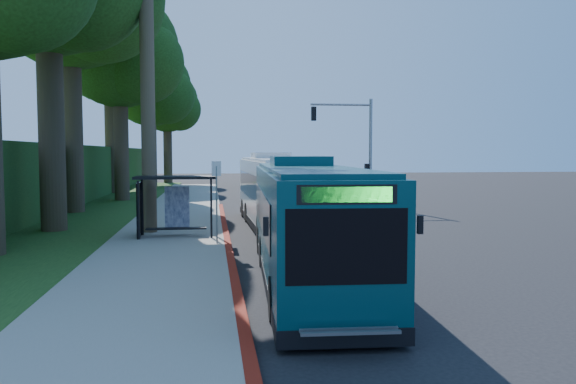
{
  "coord_description": "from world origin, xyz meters",
  "views": [
    {
      "loc": [
        -5.6,
        -25.83,
        3.48
      ],
      "look_at": [
        -1.91,
        1.0,
        1.59
      ],
      "focal_mm": 35.0,
      "sensor_mm": 36.0,
      "label": 1
    }
  ],
  "objects": [
    {
      "name": "tree_5",
      "position": [
        -10.41,
        39.99,
        8.96
      ],
      "size": [
        7.35,
        7.0,
        12.86
      ],
      "color": "#382B1E",
      "rests_on": "ground"
    },
    {
      "name": "traffic_signal_pole",
      "position": [
        3.78,
        10.0,
        4.42
      ],
      "size": [
        4.1,
        0.3,
        7.0
      ],
      "color": "gray",
      "rests_on": "ground"
    },
    {
      "name": "tree_2",
      "position": [
        -11.89,
        15.98,
        10.48
      ],
      "size": [
        8.82,
        8.4,
        15.12
      ],
      "color": "#382B1E",
      "rests_on": "ground"
    },
    {
      "name": "stop_sign_pole",
      "position": [
        -5.4,
        -5.0,
        2.08
      ],
      "size": [
        0.35,
        0.06,
        3.17
      ],
      "color": "gray",
      "rests_on": "ground"
    },
    {
      "name": "ground",
      "position": [
        0.0,
        0.0,
        0.0
      ],
      "size": [
        140.0,
        140.0,
        0.0
      ],
      "primitive_type": "plane",
      "color": "black",
      "rests_on": "ground"
    },
    {
      "name": "pickup",
      "position": [
        1.65,
        4.2,
        0.69
      ],
      "size": [
        2.31,
        4.99,
        1.38
      ],
      "primitive_type": "imported",
      "rotation": [
        0.0,
        0.0,
        0.0
      ],
      "color": "white",
      "rests_on": "ground"
    },
    {
      "name": "red_curb",
      "position": [
        -5.0,
        -4.0,
        0.07
      ],
      "size": [
        0.25,
        30.0,
        0.13
      ],
      "primitive_type": "cube",
      "color": "maroon",
      "rests_on": "ground"
    },
    {
      "name": "bus_shelter",
      "position": [
        -7.26,
        -2.86,
        1.81
      ],
      "size": [
        3.2,
        1.51,
        2.55
      ],
      "color": "black",
      "rests_on": "ground"
    },
    {
      "name": "tree_3",
      "position": [
        -13.88,
        23.98,
        11.98
      ],
      "size": [
        10.08,
        9.6,
        17.28
      ],
      "color": "#382B1E",
      "rests_on": "ground"
    },
    {
      "name": "white_bus",
      "position": [
        -2.6,
        0.34,
        1.71
      ],
      "size": [
        2.77,
        11.8,
        3.5
      ],
      "rotation": [
        0.0,
        0.0,
        0.02
      ],
      "color": "silver",
      "rests_on": "ground"
    },
    {
      "name": "grass_verge",
      "position": [
        -13.0,
        5.0,
        0.03
      ],
      "size": [
        8.0,
        70.0,
        0.06
      ],
      "primitive_type": "cube",
      "color": "#234719",
      "rests_on": "ground"
    },
    {
      "name": "sidewalk",
      "position": [
        -7.3,
        0.0,
        0.06
      ],
      "size": [
        4.5,
        70.0,
        0.12
      ],
      "primitive_type": "cube",
      "color": "gray",
      "rests_on": "ground"
    },
    {
      "name": "teal_bus",
      "position": [
        -3.02,
        -10.84,
        1.65
      ],
      "size": [
        2.99,
        11.45,
        3.38
      ],
      "rotation": [
        0.0,
        0.0,
        -0.05
      ],
      "color": "#0B363E",
      "rests_on": "ground"
    },
    {
      "name": "tree_4",
      "position": [
        -11.4,
        31.98,
        9.73
      ],
      "size": [
        8.4,
        8.0,
        14.14
      ],
      "color": "#382B1E",
      "rests_on": "ground"
    }
  ]
}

